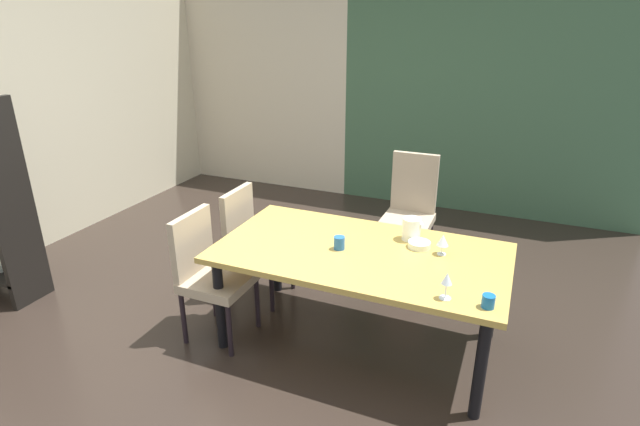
{
  "coord_description": "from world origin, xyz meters",
  "views": [
    {
      "loc": [
        1.57,
        -2.77,
        2.2
      ],
      "look_at": [
        0.26,
        0.34,
        0.85
      ],
      "focal_mm": 28.0,
      "sensor_mm": 36.0,
      "label": 1
    }
  ],
  "objects_px": {
    "chair_head_far": "(410,207)",
    "pitcher_near_shelf": "(412,229)",
    "chair_left_near": "(209,270)",
    "wine_glass_rear": "(443,241)",
    "serving_bowl_right": "(419,245)",
    "dining_table": "(360,260)",
    "wine_glass_left": "(447,280)",
    "cup_front": "(339,243)",
    "chair_left_far": "(252,238)",
    "cup_east": "(488,301)"
  },
  "relations": [
    {
      "from": "chair_left_far",
      "to": "cup_front",
      "type": "bearing_deg",
      "value": 69.01
    },
    {
      "from": "chair_left_far",
      "to": "serving_bowl_right",
      "type": "xyz_separation_m",
      "value": [
        1.37,
        -0.1,
        0.24
      ]
    },
    {
      "from": "dining_table",
      "to": "chair_left_far",
      "type": "distance_m",
      "value": 1.07
    },
    {
      "from": "dining_table",
      "to": "chair_head_far",
      "type": "height_order",
      "value": "chair_head_far"
    },
    {
      "from": "chair_left_near",
      "to": "cup_front",
      "type": "height_order",
      "value": "chair_left_near"
    },
    {
      "from": "dining_table",
      "to": "wine_glass_left",
      "type": "distance_m",
      "value": 0.76
    },
    {
      "from": "chair_head_far",
      "to": "cup_east",
      "type": "xyz_separation_m",
      "value": [
        0.83,
        -1.77,
        0.21
      ]
    },
    {
      "from": "chair_left_near",
      "to": "cup_front",
      "type": "bearing_deg",
      "value": 107.03
    },
    {
      "from": "cup_east",
      "to": "pitcher_near_shelf",
      "type": "bearing_deg",
      "value": 129.72
    },
    {
      "from": "chair_left_far",
      "to": "dining_table",
      "type": "bearing_deg",
      "value": 73.41
    },
    {
      "from": "chair_head_far",
      "to": "pitcher_near_shelf",
      "type": "xyz_separation_m",
      "value": [
        0.24,
        -1.07,
        0.25
      ]
    },
    {
      "from": "wine_glass_rear",
      "to": "wine_glass_left",
      "type": "xyz_separation_m",
      "value": [
        0.12,
        -0.55,
        0.02
      ]
    },
    {
      "from": "cup_front",
      "to": "chair_left_far",
      "type": "bearing_deg",
      "value": 159.01
    },
    {
      "from": "chair_head_far",
      "to": "cup_front",
      "type": "bearing_deg",
      "value": 83.24
    },
    {
      "from": "pitcher_near_shelf",
      "to": "serving_bowl_right",
      "type": "bearing_deg",
      "value": -52.74
    },
    {
      "from": "chair_head_far",
      "to": "cup_front",
      "type": "distance_m",
      "value": 1.43
    },
    {
      "from": "dining_table",
      "to": "pitcher_near_shelf",
      "type": "relative_size",
      "value": 12.08
    },
    {
      "from": "cup_east",
      "to": "dining_table",
      "type": "bearing_deg",
      "value": 155.12
    },
    {
      "from": "dining_table",
      "to": "chair_head_far",
      "type": "xyz_separation_m",
      "value": [
        0.03,
        1.37,
        -0.1
      ]
    },
    {
      "from": "cup_east",
      "to": "cup_front",
      "type": "xyz_separation_m",
      "value": [
        -0.99,
        0.36,
        0.01
      ]
    },
    {
      "from": "wine_glass_rear",
      "to": "cup_front",
      "type": "distance_m",
      "value": 0.68
    },
    {
      "from": "chair_head_far",
      "to": "pitcher_near_shelf",
      "type": "relative_size",
      "value": 6.48
    },
    {
      "from": "pitcher_near_shelf",
      "to": "dining_table",
      "type": "bearing_deg",
      "value": -131.39
    },
    {
      "from": "dining_table",
      "to": "chair_left_near",
      "type": "bearing_deg",
      "value": -163.44
    },
    {
      "from": "dining_table",
      "to": "chair_left_far",
      "type": "xyz_separation_m",
      "value": [
        -1.02,
        0.3,
        -0.14
      ]
    },
    {
      "from": "serving_bowl_right",
      "to": "cup_east",
      "type": "bearing_deg",
      "value": -49.86
    },
    {
      "from": "wine_glass_rear",
      "to": "serving_bowl_right",
      "type": "distance_m",
      "value": 0.18
    },
    {
      "from": "chair_head_far",
      "to": "serving_bowl_right",
      "type": "distance_m",
      "value": 1.23
    },
    {
      "from": "cup_front",
      "to": "pitcher_near_shelf",
      "type": "relative_size",
      "value": 0.56
    },
    {
      "from": "dining_table",
      "to": "chair_head_far",
      "type": "bearing_deg",
      "value": 88.87
    },
    {
      "from": "wine_glass_left",
      "to": "cup_east",
      "type": "bearing_deg",
      "value": -0.68
    },
    {
      "from": "wine_glass_left",
      "to": "serving_bowl_right",
      "type": "bearing_deg",
      "value": 114.87
    },
    {
      "from": "cup_east",
      "to": "chair_left_near",
      "type": "bearing_deg",
      "value": 177.18
    },
    {
      "from": "dining_table",
      "to": "pitcher_near_shelf",
      "type": "xyz_separation_m",
      "value": [
        0.27,
        0.31,
        0.15
      ]
    },
    {
      "from": "chair_head_far",
      "to": "chair_left_near",
      "type": "bearing_deg",
      "value": 57.97
    },
    {
      "from": "cup_front",
      "to": "pitcher_near_shelf",
      "type": "distance_m",
      "value": 0.53
    },
    {
      "from": "dining_table",
      "to": "wine_glass_rear",
      "type": "relative_size",
      "value": 13.73
    },
    {
      "from": "chair_left_near",
      "to": "serving_bowl_right",
      "type": "relative_size",
      "value": 6.1
    },
    {
      "from": "cup_east",
      "to": "cup_front",
      "type": "bearing_deg",
      "value": 159.96
    },
    {
      "from": "dining_table",
      "to": "chair_left_far",
      "type": "height_order",
      "value": "chair_left_far"
    },
    {
      "from": "wine_glass_rear",
      "to": "wine_glass_left",
      "type": "height_order",
      "value": "wine_glass_left"
    },
    {
      "from": "wine_glass_left",
      "to": "pitcher_near_shelf",
      "type": "distance_m",
      "value": 0.79
    },
    {
      "from": "chair_left_near",
      "to": "wine_glass_rear",
      "type": "distance_m",
      "value": 1.63
    },
    {
      "from": "chair_left_near",
      "to": "wine_glass_left",
      "type": "relative_size",
      "value": 5.84
    },
    {
      "from": "chair_left_near",
      "to": "chair_left_far",
      "type": "bearing_deg",
      "value": 179.8
    },
    {
      "from": "dining_table",
      "to": "wine_glass_left",
      "type": "xyz_separation_m",
      "value": [
        0.63,
        -0.39,
        0.19
      ]
    },
    {
      "from": "dining_table",
      "to": "cup_east",
      "type": "xyz_separation_m",
      "value": [
        0.85,
        -0.4,
        0.11
      ]
    },
    {
      "from": "chair_left_near",
      "to": "pitcher_near_shelf",
      "type": "bearing_deg",
      "value": 115.29
    },
    {
      "from": "wine_glass_rear",
      "to": "pitcher_near_shelf",
      "type": "relative_size",
      "value": 0.88
    },
    {
      "from": "chair_left_far",
      "to": "cup_east",
      "type": "height_order",
      "value": "chair_left_far"
    }
  ]
}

